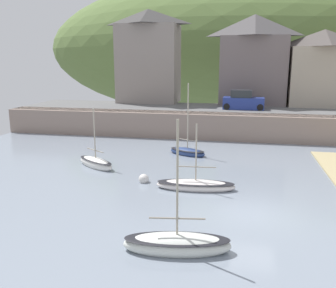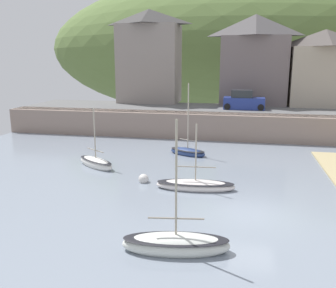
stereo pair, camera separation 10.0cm
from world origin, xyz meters
name	(u,v)px [view 2 (the right image)]	position (x,y,z in m)	size (l,w,h in m)	color
quay_seawall	(248,125)	(0.00, 17.50, 1.36)	(48.00, 9.40, 2.40)	gray
hillside_backdrop	(258,49)	(1.77, 55.20, 9.40)	(80.00, 44.00, 26.84)	#5E783D
waterfront_building_left	(149,56)	(-11.56, 25.20, 7.77)	(7.22, 4.94, 10.59)	gray
waterfront_building_centre	(254,59)	(0.41, 25.20, 7.37)	(7.49, 4.53, 9.75)	#6A5F5F
waterfront_building_right	(323,68)	(7.69, 25.20, 6.51)	(7.15, 5.15, 8.08)	#A89D8B
motorboat_with_cabin	(176,244)	(-2.95, -4.44, 0.30)	(4.40, 1.95, 5.45)	silver
sailboat_nearest_shore	(195,185)	(-3.10, 2.71, 0.23)	(4.66, 1.66, 4.00)	silver
sailboat_tall_mast	(188,151)	(-4.71, 10.43, 0.25)	(3.32, 2.39, 5.76)	navy
fishing_boat_green	(96,163)	(-10.53, 5.82, 0.28)	(3.52, 2.79, 4.30)	white
parked_car_near_slipway	(244,101)	(-0.53, 20.70, 3.20)	(4.13, 1.82, 1.95)	navy
mooring_buoy	(144,179)	(-6.38, 3.30, 0.19)	(0.63, 0.63, 0.63)	silver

